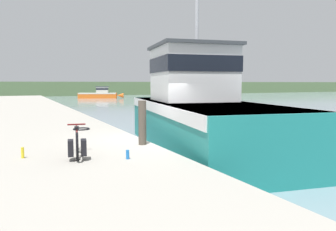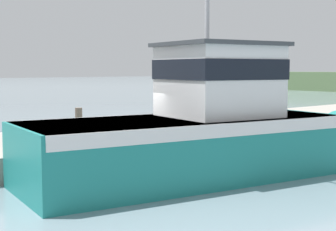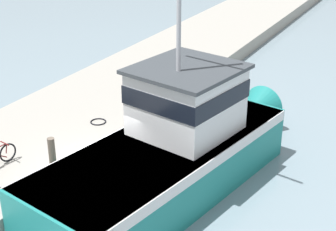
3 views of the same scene
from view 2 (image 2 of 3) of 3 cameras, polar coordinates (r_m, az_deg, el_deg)
name	(u,v)px [view 2 (image 2 of 3)]	position (r m, az deg, el deg)	size (l,w,h in m)	color
ground_plane	(110,175)	(15.89, -6.50, -6.57)	(320.00, 320.00, 0.00)	gray
dock_pier	(53,149)	(18.78, -12.66, -3.63)	(5.63, 80.00, 0.78)	#A39E93
fishing_boat_main	(201,128)	(15.23, 3.67, -1.44)	(5.15, 11.57, 9.43)	teal
bicycle_touring	(27,133)	(17.65, -15.41, -1.90)	(0.61, 1.73, 0.71)	black
mooring_post	(79,128)	(16.31, -9.85, -1.32)	(0.22, 0.22, 1.24)	#51473D
hose_coil	(152,134)	(19.36, -1.75, -2.01)	(0.62, 0.62, 0.05)	black
water_bottle_on_curb	(20,145)	(16.49, -16.05, -3.19)	(0.08, 0.08, 0.21)	blue
water_bottle_by_bike	(23,135)	(18.90, -15.75, -2.06)	(0.07, 0.07, 0.25)	yellow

